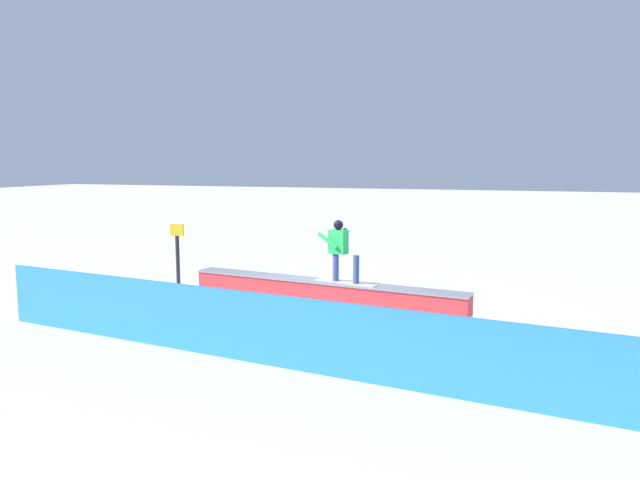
{
  "coord_description": "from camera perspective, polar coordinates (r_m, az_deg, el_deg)",
  "views": [
    {
      "loc": [
        -4.22,
        12.56,
        3.39
      ],
      "look_at": [
        -0.28,
        1.04,
        1.77
      ],
      "focal_mm": 33.21,
      "sensor_mm": 36.0,
      "label": 1
    }
  ],
  "objects": [
    {
      "name": "safety_fence",
      "position": [
        10.15,
        -6.56,
        -8.38
      ],
      "size": [
        11.71,
        1.62,
        1.21
      ],
      "primitive_type": "cube",
      "rotation": [
        0.0,
        0.0,
        -0.13
      ],
      "color": "#2F89E7",
      "rests_on": "ground_plane"
    },
    {
      "name": "ground_plane",
      "position": [
        13.68,
        0.3,
        -6.76
      ],
      "size": [
        120.0,
        120.0,
        0.0
      ],
      "primitive_type": "plane",
      "color": "white"
    },
    {
      "name": "trail_marker",
      "position": [
        15.68,
        -13.55,
        -1.52
      ],
      "size": [
        0.4,
        0.1,
        1.8
      ],
      "color": "#262628",
      "rests_on": "ground_plane"
    },
    {
      "name": "grind_box",
      "position": [
        13.61,
        0.3,
        -5.48
      ],
      "size": [
        6.72,
        1.43,
        0.69
      ],
      "color": "red",
      "rests_on": "ground_plane"
    },
    {
      "name": "snowboarder",
      "position": [
        13.23,
        1.98,
        -0.85
      ],
      "size": [
        1.53,
        0.65,
        1.4
      ],
      "color": "silver",
      "rests_on": "grind_box"
    }
  ]
}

